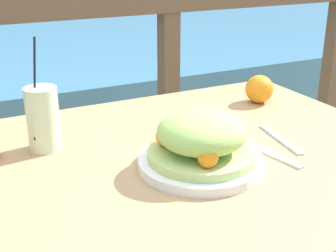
# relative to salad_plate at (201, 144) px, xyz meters

# --- Properties ---
(patio_table) EXTENTS (1.18, 0.81, 0.73)m
(patio_table) POSITION_rel_salad_plate_xyz_m (-0.06, 0.07, -0.15)
(patio_table) COLOR tan
(patio_table) RESTS_ON ground_plane
(railing_fence) EXTENTS (2.80, 0.08, 1.00)m
(railing_fence) POSITION_rel_salad_plate_xyz_m (-0.06, 0.93, -0.06)
(railing_fence) COLOR brown
(railing_fence) RESTS_ON ground_plane
(salad_plate) EXTENTS (0.26, 0.26, 0.12)m
(salad_plate) POSITION_rel_salad_plate_xyz_m (0.00, 0.00, 0.00)
(salad_plate) COLOR white
(salad_plate) RESTS_ON patio_table
(drink_glass) EXTENTS (0.07, 0.07, 0.25)m
(drink_glass) POSITION_rel_salad_plate_xyz_m (-0.26, 0.23, 0.02)
(drink_glass) COLOR beige
(drink_glass) RESTS_ON patio_table
(fork) EXTENTS (0.05, 0.18, 0.00)m
(fork) POSITION_rel_salad_plate_xyz_m (0.17, -0.01, -0.05)
(fork) COLOR silver
(fork) RESTS_ON patio_table
(knife) EXTENTS (0.05, 0.18, 0.00)m
(knife) POSITION_rel_salad_plate_xyz_m (0.24, 0.04, -0.05)
(knife) COLOR silver
(knife) RESTS_ON patio_table
(orange_near_basket) EXTENTS (0.08, 0.08, 0.08)m
(orange_near_basket) POSITION_rel_salad_plate_xyz_m (0.36, 0.29, -0.01)
(orange_near_basket) COLOR orange
(orange_near_basket) RESTS_ON patio_table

